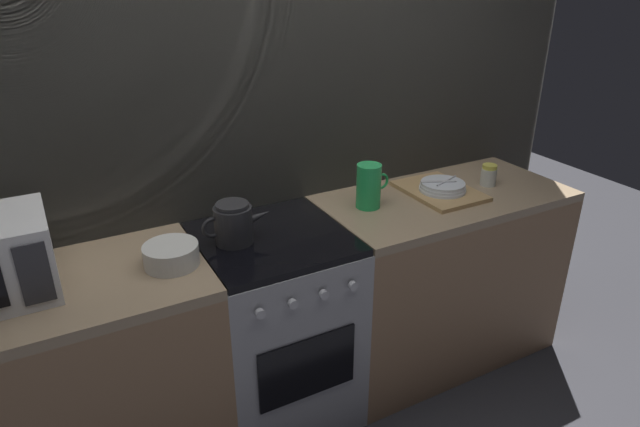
# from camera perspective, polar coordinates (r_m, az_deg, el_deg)

# --- Properties ---
(ground_plane) EXTENTS (8.00, 8.00, 0.00)m
(ground_plane) POSITION_cam_1_polar(r_m,az_deg,el_deg) (2.77, -4.23, -19.09)
(ground_plane) COLOR #2D2D33
(back_wall) EXTENTS (3.60, 0.05, 2.40)m
(back_wall) POSITION_cam_1_polar(r_m,az_deg,el_deg) (2.42, -8.33, 7.18)
(back_wall) COLOR #B2AD9E
(back_wall) RESTS_ON ground_plane
(counter_left) EXTENTS (1.20, 0.60, 0.90)m
(counter_left) POSITION_cam_1_polar(r_m,az_deg,el_deg) (2.36, -25.80, -16.67)
(counter_left) COLOR #997251
(counter_left) RESTS_ON ground_plane
(stove_unit) EXTENTS (0.60, 0.63, 0.90)m
(stove_unit) POSITION_cam_1_polar(r_m,az_deg,el_deg) (2.48, -4.54, -11.59)
(stove_unit) COLOR #9E9EA3
(stove_unit) RESTS_ON ground_plane
(counter_right) EXTENTS (1.20, 0.60, 0.90)m
(counter_right) POSITION_cam_1_polar(r_m,az_deg,el_deg) (2.90, 11.99, -6.32)
(counter_right) COLOR #997251
(counter_right) RESTS_ON ground_plane
(kettle) EXTENTS (0.28, 0.15, 0.17)m
(kettle) POSITION_cam_1_polar(r_m,az_deg,el_deg) (2.18, -8.87, -1.00)
(kettle) COLOR #262628
(kettle) RESTS_ON stove_unit
(mixing_bowl) EXTENTS (0.20, 0.20, 0.08)m
(mixing_bowl) POSITION_cam_1_polar(r_m,az_deg,el_deg) (2.09, -15.04, -4.14)
(mixing_bowl) COLOR silver
(mixing_bowl) RESTS_ON counter_left
(pitcher) EXTENTS (0.16, 0.11, 0.20)m
(pitcher) POSITION_cam_1_polar(r_m,az_deg,el_deg) (2.47, 5.06, 2.84)
(pitcher) COLOR green
(pitcher) RESTS_ON counter_right
(dish_pile) EXTENTS (0.30, 0.40, 0.07)m
(dish_pile) POSITION_cam_1_polar(r_m,az_deg,el_deg) (2.69, 12.31, 2.48)
(dish_pile) COLOR tan
(dish_pile) RESTS_ON counter_right
(spice_jar) EXTENTS (0.08, 0.08, 0.10)m
(spice_jar) POSITION_cam_1_polar(r_m,az_deg,el_deg) (2.85, 16.88, 3.83)
(spice_jar) COLOR silver
(spice_jar) RESTS_ON counter_right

